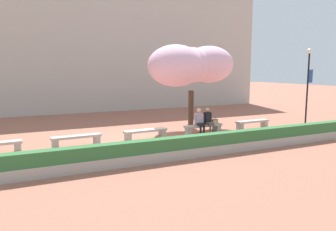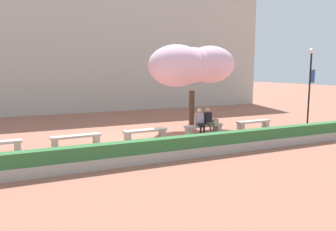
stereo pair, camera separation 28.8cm
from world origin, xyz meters
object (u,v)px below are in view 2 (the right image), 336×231
Objects in this scene: stone_bench_center at (145,132)px; lamp_post_with_banner at (310,80)px; stone_bench_near_east at (204,127)px; stone_bench_east_end at (253,123)px; handbag at (215,121)px; person_seated_left at (200,120)px; person_seated_right at (209,120)px; stone_bench_near_west at (76,138)px; cherry_tree_main at (191,65)px.

stone_bench_center is 9.87m from lamp_post_with_banner.
stone_bench_east_end is (3.12, 0.00, 0.00)m from stone_bench_near_east.
stone_bench_near_east is 0.48× the size of lamp_post_with_banner.
lamp_post_with_banner is (5.77, -0.60, 2.01)m from handbag.
handbag is (0.95, 0.07, -0.12)m from person_seated_left.
person_seated_right is 3.81× the size of handbag.
stone_bench_east_end is 4.09m from lamp_post_with_banner.
handbag is 0.08× the size of lamp_post_with_banner.
stone_bench_near_east is at bearing 0.00° from stone_bench_center.
handbag reaches higher than stone_bench_near_west.
cherry_tree_main is at bearing 84.90° from stone_bench_near_east.
lamp_post_with_banner is (6.72, -0.54, 1.89)m from person_seated_left.
stone_bench_east_end is 2.43m from handbag.
person_seated_right is at bearing -0.91° from stone_bench_center.
person_seated_right is at bearing -171.43° from handbag.
lamp_post_with_banner reaches higher than person_seated_left.
handbag is (0.70, 0.01, 0.27)m from stone_bench_near_east.
person_seated_right reaches higher than stone_bench_east_end.
stone_bench_near_west is at bearing 180.00° from stone_bench_near_east.
handbag reaches higher than stone_bench_near_east.
stone_bench_east_end is at bearing 0.91° from person_seated_left.
person_seated_right is at bearing -86.47° from cherry_tree_main.
person_seated_left is 0.51m from person_seated_right.
cherry_tree_main is (-0.10, 1.70, 2.70)m from person_seated_right.
person_seated_right is 6.51m from lamp_post_with_banner.
stone_bench_east_end is at bearing -28.99° from cherry_tree_main.
person_seated_right is (3.37, -0.05, 0.39)m from stone_bench_center.
stone_bench_near_east is 0.47m from person_seated_left.
lamp_post_with_banner reaches higher than stone_bench_near_east.
lamp_post_with_banner is (12.70, -0.59, 2.28)m from stone_bench_near_west.
person_seated_left reaches higher than handbag.
stone_bench_east_end is at bearing -0.33° from handbag.
lamp_post_with_banner reaches higher than stone_bench_near_west.
stone_bench_east_end is 0.48× the size of lamp_post_with_banner.
stone_bench_center is at bearing 180.00° from stone_bench_near_east.
lamp_post_with_banner is at bearing -5.21° from stone_bench_near_east.
person_seated_left is 1.00× the size of person_seated_right.
person_seated_left is at bearing -179.09° from stone_bench_east_end.
cherry_tree_main is (6.38, 1.65, 3.09)m from stone_bench_near_west.
person_seated_right is (6.49, -0.05, 0.39)m from stone_bench_near_west.
cherry_tree_main reaches higher than stone_bench_near_west.
stone_bench_near_west is 12.91m from lamp_post_with_banner.
cherry_tree_main is 1.11× the size of lamp_post_with_banner.
stone_bench_near_east is 1.00× the size of stone_bench_east_end.
person_seated_right is at bearing -0.47° from stone_bench_near_west.
person_seated_right is at bearing 175.07° from lamp_post_with_banner.
stone_bench_near_west is at bearing 179.49° from person_seated_left.
stone_bench_east_end is (6.23, 0.00, 0.00)m from stone_bench_center.
cherry_tree_main is at bearing 26.76° from stone_bench_center.
stone_bench_center is at bearing 179.09° from person_seated_right.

